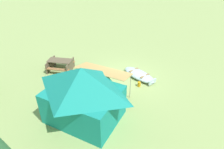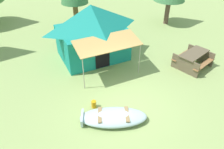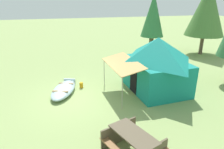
{
  "view_description": "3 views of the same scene",
  "coord_description": "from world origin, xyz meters",
  "px_view_note": "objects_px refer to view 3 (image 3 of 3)",
  "views": [
    {
      "loc": [
        -4.97,
        9.68,
        6.99
      ],
      "look_at": [
        0.03,
        1.56,
        1.13
      ],
      "focal_mm": 31.09,
      "sensor_mm": 36.0,
      "label": 1
    },
    {
      "loc": [
        -2.84,
        -6.0,
        6.17
      ],
      "look_at": [
        -0.05,
        1.25,
        0.71
      ],
      "focal_mm": 35.18,
      "sensor_mm": 36.0,
      "label": 2
    },
    {
      "loc": [
        9.41,
        -0.53,
        4.81
      ],
      "look_at": [
        -0.31,
        1.87,
        0.98
      ],
      "focal_mm": 32.98,
      "sensor_mm": 36.0,
      "label": 3
    }
  ],
  "objects_px": {
    "cooler_box": "(141,93)",
    "pine_tree_side": "(207,9)",
    "canvas_cabin_tent": "(156,64)",
    "fuel_can": "(81,85)",
    "pine_tree_back_left": "(153,16)",
    "beached_rowboat": "(64,90)",
    "picnic_table": "(133,142)"
  },
  "relations": [
    {
      "from": "beached_rowboat",
      "to": "fuel_can",
      "type": "distance_m",
      "value": 1.07
    },
    {
      "from": "beached_rowboat",
      "to": "picnic_table",
      "type": "xyz_separation_m",
      "value": [
        5.14,
        2.05,
        0.29
      ]
    },
    {
      "from": "picnic_table",
      "to": "pine_tree_side",
      "type": "height_order",
      "value": "pine_tree_side"
    },
    {
      "from": "canvas_cabin_tent",
      "to": "cooler_box",
      "type": "height_order",
      "value": "canvas_cabin_tent"
    },
    {
      "from": "pine_tree_back_left",
      "to": "cooler_box",
      "type": "bearing_deg",
      "value": -27.41
    },
    {
      "from": "cooler_box",
      "to": "fuel_can",
      "type": "bearing_deg",
      "value": -121.26
    },
    {
      "from": "pine_tree_side",
      "to": "beached_rowboat",
      "type": "bearing_deg",
      "value": -66.82
    },
    {
      "from": "beached_rowboat",
      "to": "fuel_can",
      "type": "height_order",
      "value": "beached_rowboat"
    },
    {
      "from": "picnic_table",
      "to": "pine_tree_back_left",
      "type": "xyz_separation_m",
      "value": [
        -10.38,
        5.17,
        2.88
      ]
    },
    {
      "from": "canvas_cabin_tent",
      "to": "fuel_can",
      "type": "distance_m",
      "value": 4.27
    },
    {
      "from": "beached_rowboat",
      "to": "picnic_table",
      "type": "bearing_deg",
      "value": 21.77
    },
    {
      "from": "pine_tree_back_left",
      "to": "pine_tree_side",
      "type": "bearing_deg",
      "value": 88.2
    },
    {
      "from": "fuel_can",
      "to": "picnic_table",
      "type": "bearing_deg",
      "value": 10.94
    },
    {
      "from": "beached_rowboat",
      "to": "pine_tree_side",
      "type": "xyz_separation_m",
      "value": [
        -5.1,
        11.9,
        3.61
      ]
    },
    {
      "from": "cooler_box",
      "to": "pine_tree_side",
      "type": "height_order",
      "value": "pine_tree_side"
    },
    {
      "from": "beached_rowboat",
      "to": "pine_tree_side",
      "type": "relative_size",
      "value": 0.45
    },
    {
      "from": "canvas_cabin_tent",
      "to": "picnic_table",
      "type": "xyz_separation_m",
      "value": [
        4.41,
        -2.81,
        -1.0
      ]
    },
    {
      "from": "canvas_cabin_tent",
      "to": "fuel_can",
      "type": "bearing_deg",
      "value": -106.78
    },
    {
      "from": "fuel_can",
      "to": "pine_tree_back_left",
      "type": "distance_m",
      "value": 8.51
    },
    {
      "from": "cooler_box",
      "to": "pine_tree_side",
      "type": "relative_size",
      "value": 0.08
    },
    {
      "from": "pine_tree_side",
      "to": "canvas_cabin_tent",
      "type": "bearing_deg",
      "value": -50.44
    },
    {
      "from": "beached_rowboat",
      "to": "canvas_cabin_tent",
      "type": "height_order",
      "value": "canvas_cabin_tent"
    },
    {
      "from": "pine_tree_side",
      "to": "picnic_table",
      "type": "bearing_deg",
      "value": -43.92
    },
    {
      "from": "picnic_table",
      "to": "pine_tree_back_left",
      "type": "distance_m",
      "value": 11.95
    },
    {
      "from": "fuel_can",
      "to": "pine_tree_back_left",
      "type": "xyz_separation_m",
      "value": [
        -4.79,
        6.25,
        3.22
      ]
    },
    {
      "from": "picnic_table",
      "to": "pine_tree_back_left",
      "type": "bearing_deg",
      "value": 153.51
    },
    {
      "from": "picnic_table",
      "to": "cooler_box",
      "type": "xyz_separation_m",
      "value": [
        -3.85,
        1.78,
        -0.31
      ]
    },
    {
      "from": "canvas_cabin_tent",
      "to": "fuel_can",
      "type": "height_order",
      "value": "canvas_cabin_tent"
    },
    {
      "from": "pine_tree_side",
      "to": "cooler_box",
      "type": "bearing_deg",
      "value": -51.64
    },
    {
      "from": "beached_rowboat",
      "to": "pine_tree_back_left",
      "type": "relative_size",
      "value": 0.53
    },
    {
      "from": "beached_rowboat",
      "to": "fuel_can",
      "type": "relative_size",
      "value": 8.73
    },
    {
      "from": "canvas_cabin_tent",
      "to": "pine_tree_back_left",
      "type": "height_order",
      "value": "pine_tree_back_left"
    }
  ]
}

